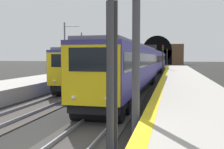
{
  "coord_description": "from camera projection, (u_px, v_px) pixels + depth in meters",
  "views": [
    {
      "loc": [
        -7.75,
        -3.3,
        3.15
      ],
      "look_at": [
        10.34,
        0.73,
        1.9
      ],
      "focal_mm": 42.92,
      "sensor_mm": 36.0,
      "label": 1
    }
  ],
  "objects": [
    {
      "name": "railway_signal_near",
      "position": [
        111.0,
        43.0,
        6.35
      ],
      "size": [
        0.39,
        0.38,
        5.78
      ],
      "rotation": [
        0.0,
        0.0,
        3.14
      ],
      "color": "#38383D",
      "rests_on": "ground_plane"
    },
    {
      "name": "catenary_mast_far",
      "position": [
        82.0,
        53.0,
        45.92
      ],
      "size": [
        0.22,
        2.11,
        7.23
      ],
      "color": "#595B60",
      "rests_on": "ground_plane"
    },
    {
      "name": "tunnel_portal",
      "position": [
        157.0,
        54.0,
        105.61
      ],
      "size": [
        2.99,
        20.22,
        11.32
      ],
      "color": "brown",
      "rests_on": "ground_plane"
    },
    {
      "name": "overhead_signal_gantry",
      "position": [
        21.0,
        2.0,
        10.12
      ],
      "size": [
        0.7,
        9.08,
        6.85
      ],
      "color": "#3F3F47",
      "rests_on": "ground_plane"
    },
    {
      "name": "train_main_approaching",
      "position": [
        150.0,
        62.0,
        42.57
      ],
      "size": [
        64.16,
        3.09,
        4.99
      ],
      "rotation": [
        0.0,
        0.0,
        3.13
      ],
      "color": "navy",
      "rests_on": "ground_plane"
    },
    {
      "name": "railway_signal_far",
      "position": [
        167.0,
        56.0,
        83.25
      ],
      "size": [
        0.39,
        0.38,
        5.58
      ],
      "rotation": [
        0.0,
        0.0,
        3.14
      ],
      "color": "#38383D",
      "rests_on": "ground_plane"
    },
    {
      "name": "platform_right_edge_strip",
      "position": [
        144.0,
        129.0,
        7.85
      ],
      "size": [
        112.0,
        0.5,
        0.01
      ],
      "primitive_type": "cube",
      "color": "yellow",
      "rests_on": "platform_right"
    },
    {
      "name": "railway_signal_mid",
      "position": [
        163.0,
        57.0,
        43.27
      ],
      "size": [
        0.39,
        0.38,
        5.03
      ],
      "rotation": [
        0.0,
        0.0,
        3.14
      ],
      "color": "#4C4C54",
      "rests_on": "ground_plane"
    },
    {
      "name": "train_adjacent_platform",
      "position": [
        114.0,
        63.0,
        37.9
      ],
      "size": [
        37.62,
        3.35,
        3.84
      ],
      "rotation": [
        0.0,
        0.0,
        3.17
      ],
      "color": "navy",
      "rests_on": "ground_plane"
    },
    {
      "name": "catenary_mast_near",
      "position": [
        65.0,
        50.0,
        38.66
      ],
      "size": [
        0.22,
        2.38,
        8.03
      ],
      "color": "#595B60",
      "rests_on": "ground_plane"
    }
  ]
}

